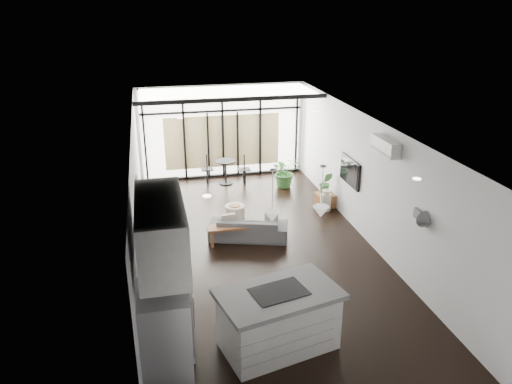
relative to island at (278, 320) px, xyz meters
name	(u,v)px	position (x,y,z in m)	size (l,w,h in m)	color
floor	(259,250)	(0.43, 3.23, -0.51)	(5.00, 10.00, 0.00)	black
ceiling	(259,125)	(0.43, 3.23, 2.29)	(5.00, 10.00, 0.00)	white
wall_left	(137,200)	(-2.07, 3.23, 0.89)	(0.02, 10.00, 2.80)	silver
wall_right	(370,182)	(2.93, 3.23, 0.89)	(0.02, 10.00, 2.80)	silver
wall_back	(222,131)	(0.43, 8.23, 0.89)	(5.00, 0.02, 2.80)	silver
wall_front	(353,340)	(0.43, -1.77, 0.89)	(5.00, 0.02, 2.80)	silver
glazing	(223,132)	(0.43, 8.11, 0.89)	(5.00, 0.20, 2.80)	black
skylight	(227,92)	(0.43, 7.23, 2.26)	(4.70, 1.90, 0.06)	white
neighbour_building	(223,141)	(0.43, 8.18, 0.59)	(3.50, 0.02, 1.60)	beige
island	(278,320)	(0.00, 0.00, 0.00)	(1.85, 1.10, 1.01)	white
cooktop	(279,292)	(0.00, 0.00, 0.51)	(0.83, 0.56, 0.01)	black
fridge	(166,347)	(-1.75, -0.72, 0.35)	(0.66, 0.83, 1.71)	#9F9EA3
appliance_column	(170,291)	(-1.62, 0.18, 0.64)	(0.59, 0.62, 2.29)	white
upper_cabinets	(161,231)	(-1.69, -0.27, 1.84)	(0.62, 1.75, 0.86)	white
pendant_left	(272,216)	(0.03, 0.58, 1.51)	(0.26, 0.26, 0.18)	white
pendant_right	(321,212)	(0.83, 0.58, 1.51)	(0.26, 0.26, 0.18)	white
sofa	(248,224)	(0.32, 3.84, -0.16)	(1.79, 0.52, 0.70)	#525355
console_bench	(236,234)	(0.00, 3.66, -0.29)	(1.32, 0.33, 0.42)	brown
pouf	(235,213)	(0.19, 4.87, -0.31)	(0.49, 0.49, 0.39)	beige
crate	(325,200)	(2.68, 5.22, -0.33)	(0.46, 0.46, 0.35)	brown
plant_tall	(285,175)	(2.03, 6.87, -0.15)	(0.82, 0.91, 0.71)	#33682F
plant_crate	(326,189)	(2.68, 5.22, -0.02)	(0.34, 0.61, 0.27)	#33682F
milk_can	(326,200)	(2.60, 4.97, -0.23)	(0.28, 0.28, 0.56)	beige
bistro_set	(226,171)	(0.39, 7.48, -0.12)	(1.60, 0.64, 0.77)	black
tv	(350,171)	(2.89, 4.23, 0.79)	(0.05, 1.10, 0.65)	black
ac_unit	(386,146)	(2.81, 2.43, 1.94)	(0.22, 0.90, 0.30)	silver
framed_art	(138,203)	(-2.04, 2.73, 1.04)	(0.04, 0.70, 0.90)	black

